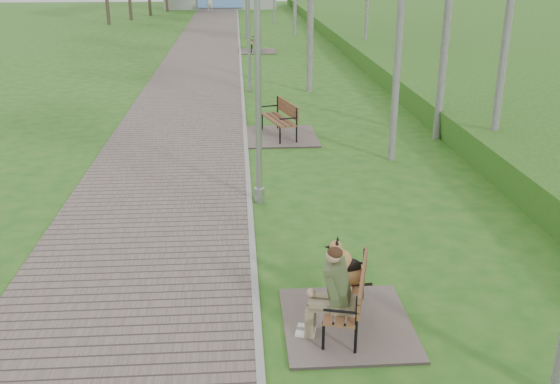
{
  "coord_description": "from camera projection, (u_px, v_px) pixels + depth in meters",
  "views": [
    {
      "loc": [
        -0.19,
        -9.59,
        4.41
      ],
      "look_at": [
        0.44,
        -0.56,
        1.0
      ],
      "focal_mm": 40.0,
      "sensor_mm": 36.0,
      "label": 1
    }
  ],
  "objects": [
    {
      "name": "ground",
      "position": [
        252.0,
        236.0,
        10.52
      ],
      "size": [
        120.0,
        120.0,
        0.0
      ],
      "primitive_type": "plane",
      "color": "#25601A",
      "rests_on": "ground"
    },
    {
      "name": "walkway",
      "position": [
        204.0,
        53.0,
        30.47
      ],
      "size": [
        3.5,
        67.0,
        0.04
      ],
      "primitive_type": "cube",
      "color": "#695B55",
      "rests_on": "ground"
    },
    {
      "name": "kerb",
      "position": [
        240.0,
        53.0,
        30.58
      ],
      "size": [
        0.1,
        67.0,
        0.05
      ],
      "primitive_type": "cube",
      "color": "#999993",
      "rests_on": "ground"
    },
    {
      "name": "embankment",
      "position": [
        490.0,
        55.0,
        29.97
      ],
      "size": [
        14.0,
        70.0,
        1.6
      ],
      "primitive_type": "cube",
      "color": "#54882D",
      "rests_on": "ground"
    },
    {
      "name": "bench_main",
      "position": [
        342.0,
        300.0,
        7.8
      ],
      "size": [
        1.63,
        1.81,
        1.42
      ],
      "color": "#695B55",
      "rests_on": "ground"
    },
    {
      "name": "bench_second",
      "position": [
        279.0,
        129.0,
        16.23
      ],
      "size": [
        1.89,
        2.1,
        1.16
      ],
      "color": "#695B55",
      "rests_on": "ground"
    },
    {
      "name": "bench_third",
      "position": [
        256.0,
        47.0,
        30.97
      ],
      "size": [
        1.84,
        2.04,
        1.13
      ],
      "color": "#695B55",
      "rests_on": "ground"
    },
    {
      "name": "lamp_post_near",
      "position": [
        258.0,
        81.0,
        11.14
      ],
      "size": [
        0.19,
        0.19,
        4.99
      ],
      "color": "#999CA1",
      "rests_on": "ground"
    },
    {
      "name": "lamp_post_second",
      "position": [
        249.0,
        31.0,
        21.08
      ],
      "size": [
        0.17,
        0.17,
        4.44
      ],
      "color": "#999CA1",
      "rests_on": "ground"
    },
    {
      "name": "pedestrian_near",
      "position": [
        210.0,
        2.0,
        53.34
      ],
      "size": [
        0.62,
        0.42,
        1.66
      ],
      "primitive_type": "imported",
      "rotation": [
        0.0,
        0.0,
        3.18
      ],
      "color": "white",
      "rests_on": "ground"
    }
  ]
}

